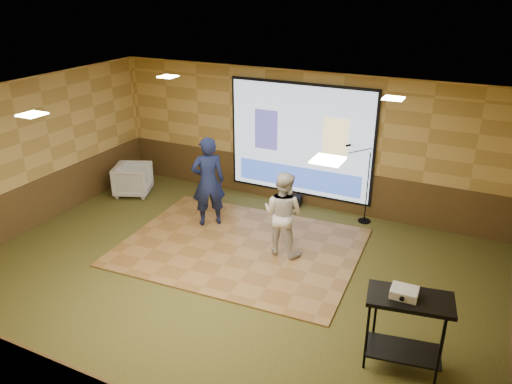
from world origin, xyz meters
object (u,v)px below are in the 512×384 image
at_px(mic_stand, 363,200).
at_px(banquet_chair, 133,180).
at_px(dance_floor, 240,247).
at_px(player_right, 283,214).
at_px(projector, 404,292).
at_px(projector_screen, 300,142).
at_px(av_table, 408,318).
at_px(duffel_bag, 292,201).
at_px(player_left, 208,182).

bearing_deg(mic_stand, banquet_chair, -179.83).
distance_m(dance_floor, player_right, 1.16).
relative_size(projector, mic_stand, 0.20).
xyz_separation_m(projector_screen, av_table, (3.17, -4.29, -0.67)).
xyz_separation_m(mic_stand, duffel_bag, (-1.63, 0.06, -0.37)).
bearing_deg(dance_floor, mic_stand, 50.24).
distance_m(projector, duffel_bag, 5.29).
height_order(dance_floor, projector, projector).
relative_size(player_right, mic_stand, 0.96).
relative_size(dance_floor, banquet_chair, 5.41).
bearing_deg(projector, banquet_chair, 153.89).
distance_m(player_left, banquet_chair, 2.59).
distance_m(av_table, banquet_chair, 7.55).
bearing_deg(projector_screen, dance_floor, -95.49).
bearing_deg(player_left, duffel_bag, -167.22).
height_order(player_left, player_right, player_left).
bearing_deg(projector_screen, player_left, -124.88).
relative_size(player_left, player_right, 1.17).
bearing_deg(av_table, projector, -171.96).
xyz_separation_m(player_right, mic_stand, (0.98, 2.00, -0.34)).
bearing_deg(projector_screen, duffel_bag, -110.31).
relative_size(mic_stand, banquet_chair, 2.05).
bearing_deg(projector, mic_stand, 109.00).
xyz_separation_m(projector_screen, dance_floor, (-0.23, -2.40, -1.46)).
height_order(projector_screen, player_right, projector_screen).
height_order(player_right, av_table, player_right).
bearing_deg(projector_screen, player_right, -75.59).
bearing_deg(player_right, av_table, 146.93).
relative_size(player_left, duffel_bag, 4.70).
xyz_separation_m(dance_floor, projector, (3.32, -1.91, 1.15)).
bearing_deg(mic_stand, projector, -79.58).
height_order(player_left, av_table, player_left).
height_order(player_left, banquet_chair, player_left).
bearing_deg(projector, duffel_bag, 125.78).
height_order(av_table, banquet_chair, av_table).
xyz_separation_m(player_left, duffel_bag, (1.19, 1.62, -0.84)).
relative_size(projector_screen, av_table, 2.99).
distance_m(projector, mic_stand, 4.39).
relative_size(dance_floor, av_table, 3.95).
height_order(player_left, duffel_bag, player_left).
bearing_deg(av_table, dance_floor, 150.86).
bearing_deg(player_right, duffel_bag, -67.35).
height_order(av_table, duffel_bag, av_table).
bearing_deg(banquet_chair, player_left, -126.57).
relative_size(player_right, av_table, 1.44).
bearing_deg(dance_floor, player_right, 10.62).
bearing_deg(av_table, player_right, 141.70).
bearing_deg(av_table, mic_stand, 111.78).
bearing_deg(dance_floor, banquet_chair, 161.28).
distance_m(mic_stand, banquet_chair, 5.35).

